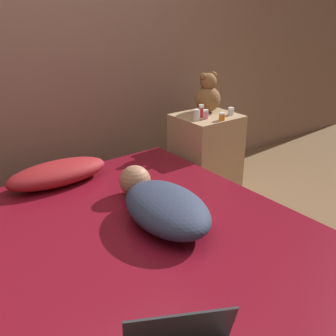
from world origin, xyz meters
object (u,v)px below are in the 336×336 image
object	(u,v)px
person_lying	(162,204)
bottle_orange	(222,117)
bottle_white	(197,115)
teddy_bear	(208,95)
bottle_clear	(231,111)
bottle_red	(201,111)
bottle_pink	(206,114)
pillow	(58,173)

from	to	relation	value
person_lying	bottle_orange	world-z (taller)	bottle_orange
bottle_white	teddy_bear	bearing A→B (deg)	30.44
bottle_clear	bottle_red	bearing A→B (deg)	159.27
bottle_clear	bottle_orange	distance (m)	0.17
person_lying	bottle_pink	xyz separation A→B (m)	(0.86, 0.64, 0.20)
person_lying	bottle_red	size ratio (longest dim) A/B	8.24
teddy_bear	person_lying	bearing A→B (deg)	-142.36
bottle_clear	bottle_orange	xyz separation A→B (m)	(-0.16, -0.07, -0.00)
teddy_bear	bottle_white	size ratio (longest dim) A/B	3.88
bottle_red	bottle_white	world-z (taller)	bottle_red
bottle_clear	bottle_white	size ratio (longest dim) A/B	0.72
bottle_clear	bottle_white	world-z (taller)	bottle_white
teddy_bear	bottle_pink	size ratio (longest dim) A/B	4.52
pillow	bottle_red	size ratio (longest dim) A/B	6.71
bottle_pink	bottle_orange	distance (m)	0.12
bottle_clear	teddy_bear	bearing A→B (deg)	114.95
bottle_white	bottle_red	bearing A→B (deg)	26.52
pillow	person_lying	size ratio (longest dim) A/B	0.81
pillow	bottle_red	world-z (taller)	bottle_red
bottle_pink	bottle_red	size ratio (longest dim) A/B	0.72
person_lying	bottle_orange	distance (m)	1.09
pillow	bottle_pink	distance (m)	1.15
teddy_bear	bottle_orange	bearing A→B (deg)	-107.29
person_lying	bottle_white	distance (m)	1.04
bottle_pink	pillow	bearing A→B (deg)	174.28
person_lying	bottle_red	bearing A→B (deg)	46.05
bottle_white	bottle_orange	bearing A→B (deg)	-37.95
person_lying	bottle_clear	xyz separation A→B (m)	(1.09, 0.60, 0.19)
bottle_clear	bottle_pink	bearing A→B (deg)	170.81
person_lying	bottle_white	size ratio (longest dim) A/B	9.88
pillow	bottle_pink	world-z (taller)	bottle_pink
person_lying	teddy_bear	bearing A→B (deg)	45.23
pillow	bottle_clear	size ratio (longest dim) A/B	11.25
bottle_red	bottle_orange	distance (m)	0.17
pillow	bottle_white	bearing A→B (deg)	-5.56
teddy_bear	bottle_red	bearing A→B (deg)	-147.59
teddy_bear	bottle_white	distance (m)	0.27
teddy_bear	bottle_red	world-z (taller)	teddy_bear
bottle_red	teddy_bear	bearing A→B (deg)	32.41
person_lying	teddy_bear	world-z (taller)	teddy_bear
bottle_red	bottle_orange	xyz separation A→B (m)	(0.07, -0.15, -0.02)
pillow	bottle_pink	xyz separation A→B (m)	(1.12, -0.11, 0.22)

